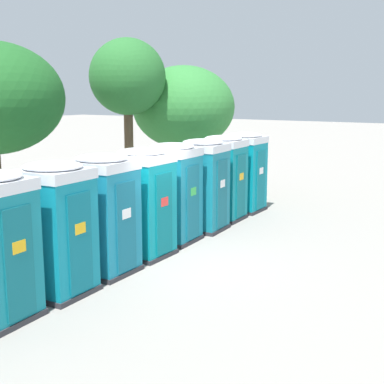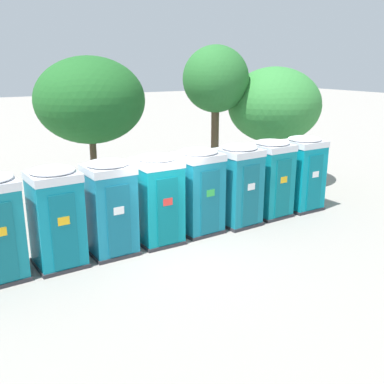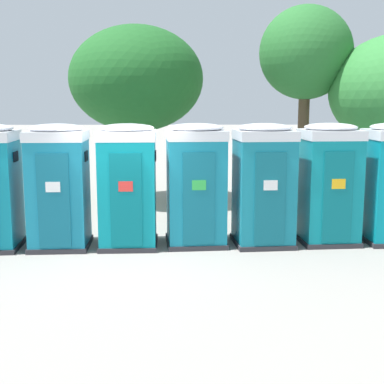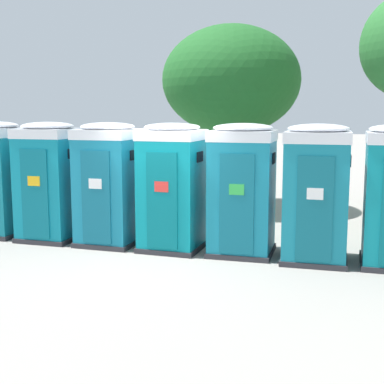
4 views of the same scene
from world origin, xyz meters
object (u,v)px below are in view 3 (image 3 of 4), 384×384
Objects in this scene: portapotty_3 at (59,186)px; portapotty_4 at (128,185)px; portapotty_6 at (263,184)px; street_tree_0 at (306,55)px; portapotty_5 at (196,184)px; portapotty_7 at (328,183)px; street_tree_1 at (136,79)px.

portapotty_3 and portapotty_4 have the same top height.
portapotty_3 is 4.21m from portapotty_6.
street_tree_0 reaches higher than portapotty_6.
portapotty_5 is at bearing -128.26° from street_tree_0.
portapotty_4 is at bearing -174.56° from portapotty_5.
portapotty_4 and portapotty_6 have the same top height.
portapotty_3 is at bearing -178.19° from portapotty_6.
portapotty_4 is at bearing -137.90° from street_tree_0.
portapotty_6 is at bearing 1.81° from portapotty_3.
portapotty_7 is 0.46× the size of street_tree_0.
portapotty_4 is 1.00× the size of portapotty_7.
street_tree_1 reaches higher than portapotty_7.
portapotty_4 is at bearing -176.81° from portapotty_7.
portapotty_5 is (1.40, 0.13, -0.00)m from portapotty_4.
portapotty_5 is at bearing 3.62° from portapotty_3.
portapotty_7 is at bearing -94.43° from street_tree_0.
street_tree_0 is at bearing 51.74° from portapotty_5.
portapotty_5 is 5.56m from street_tree_1.
portapotty_7 is 6.84m from street_tree_1.
portapotty_3 and portapotty_6 have the same top height.
portapotty_3 is 1.00× the size of portapotty_6.
portapotty_3 is 1.00× the size of portapotty_7.
portapotty_6 is at bearing -58.16° from street_tree_1.
portapotty_6 is 0.49× the size of street_tree_1.
portapotty_7 is (2.81, 0.10, 0.00)m from portapotty_5.
street_tree_1 is (-4.40, 4.69, 2.34)m from portapotty_7.
street_tree_1 reaches higher than portapotty_4.
street_tree_1 is at bearing 92.26° from portapotty_4.
portapotty_4 is 2.81m from portapotty_6.
portapotty_4 is at bearing -87.74° from street_tree_1.
street_tree_1 is at bearing 76.32° from portapotty_3.
portapotty_4 is at bearing -178.18° from portapotty_6.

